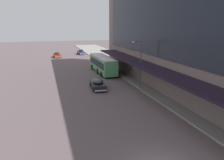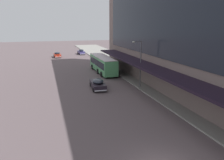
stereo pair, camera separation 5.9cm
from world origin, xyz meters
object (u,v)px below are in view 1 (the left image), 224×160
Objects in this scene: sedan_second_near at (81,52)px; street_lamp at (140,60)px; sedan_oncoming_rear at (57,55)px; sedan_lead_mid at (98,84)px; transit_bus_kerbside_front at (103,63)px.

street_lamp is at bearing -86.78° from sedan_second_near.
sedan_second_near reaches higher than sedan_oncoming_rear.
sedan_lead_mid is 1.08× the size of sedan_second_near.
sedan_second_near is at bearing 84.47° from sedan_lead_mid.
street_lamp is (10.00, -36.01, 3.43)m from sedan_oncoming_rear.
sedan_lead_mid is (-3.58, -10.74, -1.10)m from transit_bus_kerbside_front.
sedan_oncoming_rear reaches higher than sedan_lead_mid.
sedan_second_near reaches higher than sedan_lead_mid.
transit_bus_kerbside_front is at bearing 101.76° from street_lamp.
transit_bus_kerbside_front is 2.65× the size of sedan_oncoming_rear.
sedan_oncoming_rear is 8.94m from sedan_second_near.
transit_bus_kerbside_front reaches higher than sedan_lead_mid.
street_lamp is (2.51, -12.04, 2.34)m from transit_bus_kerbside_front.
sedan_oncoming_rear is 0.96× the size of sedan_second_near.
transit_bus_kerbside_front is 2.54× the size of sedan_second_near.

